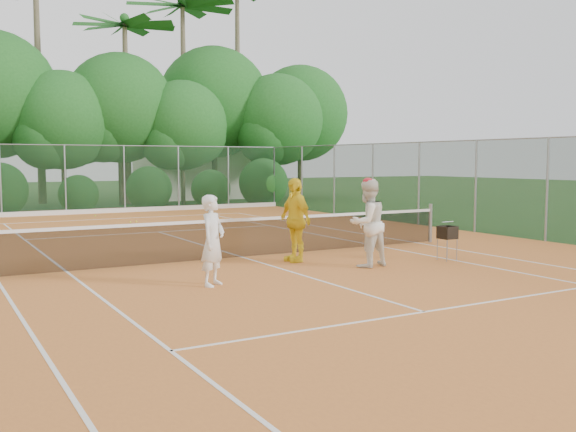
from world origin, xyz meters
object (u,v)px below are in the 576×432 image
object	(u,v)px
player_center_grp	(368,223)
player_yellow	(295,220)
player_white	(213,241)
ball_hopper	(447,233)

from	to	relation	value
player_center_grp	player_yellow	xyz separation A→B (m)	(-1.01, 1.43, -0.00)
player_white	player_yellow	size ratio (longest dim) A/B	0.88
player_white	player_center_grp	distance (m)	3.82
player_yellow	player_white	bearing A→B (deg)	-60.03
player_yellow	ball_hopper	xyz separation A→B (m)	(3.19, -1.63, -0.33)
player_center_grp	player_yellow	size ratio (longest dim) A/B	1.01
player_white	ball_hopper	size ratio (longest dim) A/B	2.11
player_center_grp	ball_hopper	bearing A→B (deg)	-5.05
player_center_grp	player_yellow	world-z (taller)	player_center_grp
player_yellow	ball_hopper	distance (m)	3.60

